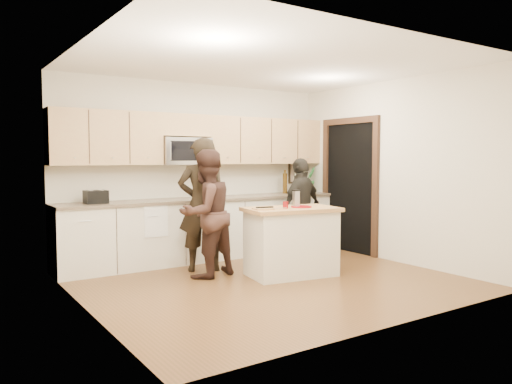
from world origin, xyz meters
TOP-DOWN VIEW (x-y plane):
  - floor at (0.00, 0.00)m, footprint 4.50×4.50m
  - room_shell at (0.00, 0.00)m, footprint 4.52×4.02m
  - back_cabinetry at (0.00, 1.69)m, footprint 4.50×0.66m
  - upper_cabinetry at (0.03, 1.83)m, footprint 4.50×0.33m
  - microwave at (-0.31, 1.80)m, footprint 0.76×0.41m
  - doorway at (2.23, 0.90)m, footprint 0.06×1.25m
  - framed_picture at (1.95, 1.98)m, footprint 0.30×0.03m
  - dish_towel at (-0.95, 1.50)m, footprint 0.34×0.60m
  - island at (0.41, 0.10)m, footprint 1.30×0.88m
  - red_plate at (0.54, 0.05)m, footprint 0.27×0.27m
  - box_grater at (0.48, 0.10)m, footprint 0.10×0.06m
  - drink_glass at (0.28, 0.06)m, footprint 0.07×0.07m
  - cutting_board at (-0.04, 0.10)m, footprint 0.26×0.22m
  - tongs at (-0.00, 0.12)m, footprint 0.24×0.07m
  - knife at (0.14, -0.02)m, footprint 0.18×0.05m
  - toaster at (-1.68, 1.67)m, footprint 0.29×0.25m
  - bottle_cluster at (1.78, 1.71)m, footprint 0.57×0.31m
  - orchid at (2.06, 1.72)m, footprint 0.31×0.29m
  - woman_left at (-0.43, 0.99)m, footprint 0.78×0.66m
  - woman_center at (-0.56, 0.65)m, footprint 0.94×0.81m
  - woman_right at (1.27, 0.96)m, footprint 0.98×0.62m

SIDE VIEW (x-z plane):
  - floor at x=0.00m, z-range 0.00..0.00m
  - island at x=0.41m, z-range 0.00..0.90m
  - back_cabinetry at x=0.00m, z-range 0.00..0.94m
  - woman_right at x=1.27m, z-range 0.00..1.54m
  - dish_towel at x=-0.95m, z-range 0.56..1.04m
  - woman_center at x=-0.56m, z-range 0.00..1.66m
  - cutting_board at x=-0.04m, z-range 0.90..0.92m
  - red_plate at x=0.54m, z-range 0.90..0.92m
  - woman_left at x=-0.43m, z-range 0.00..1.82m
  - knife at x=0.14m, z-range 0.92..0.92m
  - tongs at x=0.00m, z-range 0.92..0.93m
  - drink_glass at x=0.28m, z-range 0.90..0.99m
  - box_grater at x=0.48m, z-range 0.92..1.14m
  - toaster at x=-1.68m, z-range 0.94..1.12m
  - bottle_cluster at x=1.78m, z-range 0.92..1.33m
  - doorway at x=2.23m, z-range 0.06..2.26m
  - orchid at x=2.06m, z-range 0.94..1.40m
  - framed_picture at x=1.95m, z-range 1.09..1.47m
  - microwave at x=-0.31m, z-range 1.45..1.85m
  - room_shell at x=0.00m, z-range 0.38..3.09m
  - upper_cabinetry at x=0.03m, z-range 1.47..2.22m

